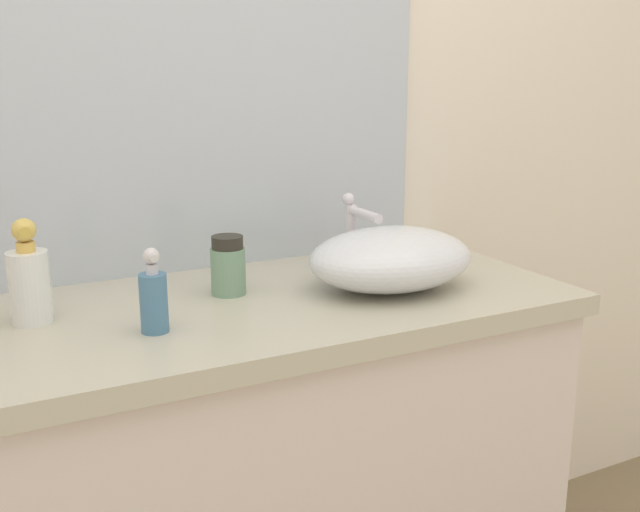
{
  "coord_description": "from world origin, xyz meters",
  "views": [
    {
      "loc": [
        -0.48,
        -0.88,
        1.35
      ],
      "look_at": [
        0.17,
        0.38,
        0.99
      ],
      "focal_mm": 40.87,
      "sensor_mm": 36.0,
      "label": 1
    }
  ],
  "objects_px": {
    "soap_dispenser": "(154,298)",
    "lotion_bottle": "(29,281)",
    "sink_basin": "(391,259)",
    "spray_can": "(229,266)"
  },
  "relations": [
    {
      "from": "soap_dispenser",
      "to": "lotion_bottle",
      "type": "height_order",
      "value": "lotion_bottle"
    },
    {
      "from": "spray_can",
      "to": "sink_basin",
      "type": "bearing_deg",
      "value": -20.16
    },
    {
      "from": "sink_basin",
      "to": "soap_dispenser",
      "type": "distance_m",
      "value": 0.51
    },
    {
      "from": "soap_dispenser",
      "to": "lotion_bottle",
      "type": "bearing_deg",
      "value": 141.25
    },
    {
      "from": "soap_dispenser",
      "to": "spray_can",
      "type": "xyz_separation_m",
      "value": [
        0.19,
        0.15,
        -0.0
      ]
    },
    {
      "from": "sink_basin",
      "to": "spray_can",
      "type": "bearing_deg",
      "value": 159.84
    },
    {
      "from": "sink_basin",
      "to": "spray_can",
      "type": "xyz_separation_m",
      "value": [
        -0.31,
        0.12,
        -0.01
      ]
    },
    {
      "from": "lotion_bottle",
      "to": "sink_basin",
      "type": "bearing_deg",
      "value": -9.1
    },
    {
      "from": "lotion_bottle",
      "to": "spray_can",
      "type": "height_order",
      "value": "lotion_bottle"
    },
    {
      "from": "soap_dispenser",
      "to": "lotion_bottle",
      "type": "relative_size",
      "value": 0.78
    }
  ]
}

